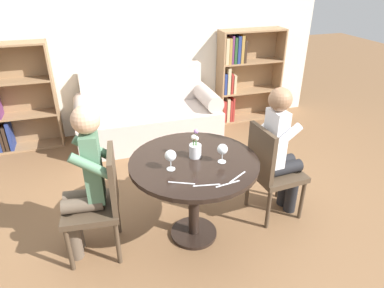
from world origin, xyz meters
The scene contains 17 objects.
ground_plane centered at (0.00, 0.00, 0.00)m, with size 16.00×16.00×0.00m, color brown.
back_wall centered at (0.00, 2.39, 1.35)m, with size 5.20×0.05×2.70m.
round_table centered at (0.00, 0.00, 0.61)m, with size 1.02×1.02×0.75m.
couch centered at (0.00, 1.97, 0.31)m, with size 1.82×0.80×0.92m.
bookshelf_left centered at (-1.69, 2.23, 0.63)m, with size 0.94×0.28×1.32m.
bookshelf_right centered at (1.44, 2.23, 0.68)m, with size 0.94×0.28×1.32m.
chair_left centered at (-0.74, 0.06, 0.49)m, with size 0.46×0.46×0.90m.
chair_right centered at (0.74, 0.07, 0.49)m, with size 0.45×0.45×0.90m.
person_left centered at (-0.83, 0.08, 0.67)m, with size 0.44×0.37×1.26m.
person_right centered at (0.83, 0.08, 0.65)m, with size 0.43×0.36×1.24m.
wine_glass_left centered at (-0.20, -0.07, 0.86)m, with size 0.09×0.09×0.16m.
wine_glass_right centered at (0.20, -0.08, 0.85)m, with size 0.08×0.08×0.15m.
flower_vase centered at (0.03, 0.05, 0.83)m, with size 0.10×0.10×0.24m.
knife_left_setting centered at (0.23, -0.32, 0.75)m, with size 0.17×0.11×0.00m.
fork_left_setting centered at (-0.02, -0.35, 0.75)m, with size 0.19×0.05×0.00m.
knife_right_setting centered at (0.13, -0.38, 0.75)m, with size 0.19×0.04×0.00m.
fork_right_setting centered at (-0.18, -0.27, 0.75)m, with size 0.18×0.09×0.00m.
Camera 1 is at (-0.71, -2.18, 2.09)m, focal length 32.00 mm.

